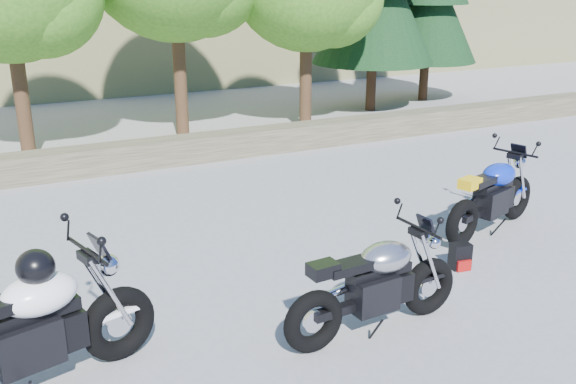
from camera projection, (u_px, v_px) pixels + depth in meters
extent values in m
plane|color=gray|center=(310.00, 277.00, 7.70)|extent=(90.00, 90.00, 0.00)
cube|color=#4D4533|center=(175.00, 151.00, 12.29)|extent=(22.00, 0.55, 0.50)
cylinder|color=#382314|center=(19.00, 81.00, 12.29)|extent=(0.28, 0.28, 3.02)
cylinder|color=#382314|center=(179.00, 61.00, 13.95)|extent=(0.28, 0.28, 3.36)
cylinder|color=#382314|center=(306.00, 67.00, 14.69)|extent=(0.28, 0.28, 2.91)
cylinder|color=#382314|center=(372.00, 70.00, 16.91)|extent=(0.26, 0.26, 2.16)
cylinder|color=#382314|center=(425.00, 66.00, 18.38)|extent=(0.26, 0.26, 1.92)
cone|color=black|center=(428.00, 9.00, 17.87)|extent=(2.82, 2.82, 2.88)
torus|color=black|center=(428.00, 286.00, 6.78)|extent=(0.65, 0.20, 0.64)
torus|color=black|center=(313.00, 321.00, 6.09)|extent=(0.65, 0.20, 0.64)
cylinder|color=silver|center=(428.00, 286.00, 6.78)|extent=(0.22, 0.06, 0.22)
cylinder|color=silver|center=(313.00, 321.00, 6.09)|extent=(0.22, 0.06, 0.22)
cube|color=black|center=(373.00, 293.00, 6.39)|extent=(0.50, 0.33, 0.36)
cube|color=black|center=(380.00, 271.00, 6.35)|extent=(0.71, 0.21, 0.10)
ellipsoid|color=#A3A3A7|center=(386.00, 257.00, 6.34)|extent=(0.60, 0.43, 0.30)
cube|color=black|center=(349.00, 266.00, 6.13)|extent=(0.51, 0.25, 0.09)
cube|color=black|center=(323.00, 270.00, 5.97)|extent=(0.29, 0.22, 0.13)
cylinder|color=black|center=(418.00, 228.00, 6.46)|extent=(0.08, 0.66, 0.03)
sphere|color=silver|center=(429.00, 240.00, 6.59)|extent=(0.18, 0.18, 0.18)
torus|color=black|center=(119.00, 324.00, 5.97)|extent=(0.75, 0.37, 0.73)
cylinder|color=silver|center=(119.00, 324.00, 5.97)|extent=(0.25, 0.11, 0.25)
cube|color=black|center=(27.00, 343.00, 5.40)|extent=(0.62, 0.47, 0.41)
cube|color=black|center=(32.00, 314.00, 5.37)|extent=(0.81, 0.39, 0.11)
ellipsoid|color=white|center=(39.00, 294.00, 5.37)|extent=(0.74, 0.60, 0.34)
cylinder|color=black|center=(87.00, 251.00, 5.57)|extent=(0.23, 0.73, 0.04)
sphere|color=silver|center=(109.00, 265.00, 5.75)|extent=(0.20, 0.20, 0.20)
ellipsoid|color=black|center=(35.00, 267.00, 5.29)|extent=(0.39, 0.41, 0.30)
torus|color=black|center=(516.00, 198.00, 9.46)|extent=(0.67, 0.35, 0.66)
torus|color=black|center=(462.00, 223.00, 8.49)|extent=(0.67, 0.35, 0.66)
cylinder|color=silver|center=(516.00, 198.00, 9.46)|extent=(0.23, 0.11, 0.23)
cylinder|color=silver|center=(462.00, 223.00, 8.49)|extent=(0.23, 0.11, 0.23)
cube|color=black|center=(491.00, 202.00, 8.92)|extent=(0.56, 0.44, 0.37)
cube|color=black|center=(495.00, 185.00, 8.90)|extent=(0.73, 0.37, 0.10)
ellipsoid|color=#0C28BD|center=(499.00, 174.00, 8.90)|extent=(0.68, 0.56, 0.31)
cube|color=black|center=(482.00, 181.00, 8.60)|extent=(0.56, 0.37, 0.09)
cube|color=yellow|center=(470.00, 183.00, 8.39)|extent=(0.34, 0.28, 0.13)
cylinder|color=black|center=(515.00, 153.00, 9.09)|extent=(0.24, 0.65, 0.03)
sphere|color=silver|center=(519.00, 162.00, 9.25)|extent=(0.18, 0.18, 0.18)
cube|color=black|center=(460.00, 256.00, 7.90)|extent=(0.26, 0.20, 0.32)
cube|color=#A6100D|center=(464.00, 266.00, 7.83)|extent=(0.19, 0.06, 0.14)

